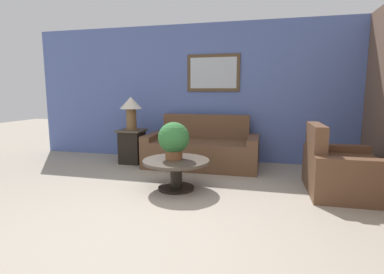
# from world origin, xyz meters

# --- Properties ---
(ground_plane) EXTENTS (20.00, 20.00, 0.00)m
(ground_plane) POSITION_xyz_m (0.00, 0.00, 0.00)
(ground_plane) COLOR gray
(wall_back) EXTENTS (7.36, 0.09, 2.60)m
(wall_back) POSITION_xyz_m (0.00, 3.25, 1.31)
(wall_back) COLOR #5166A8
(wall_back) RESTS_ON ground_plane
(couch_main) EXTENTS (1.98, 0.92, 0.91)m
(couch_main) POSITION_xyz_m (-0.03, 2.66, 0.30)
(couch_main) COLOR brown
(couch_main) RESTS_ON ground_plane
(armchair) EXTENTS (0.90, 1.14, 0.91)m
(armchair) POSITION_xyz_m (2.05, 1.71, 0.29)
(armchair) COLOR brown
(armchair) RESTS_ON ground_plane
(coffee_table) EXTENTS (0.91, 0.91, 0.41)m
(coffee_table) POSITION_xyz_m (-0.10, 1.33, 0.30)
(coffee_table) COLOR black
(coffee_table) RESTS_ON ground_plane
(side_table) EXTENTS (0.46, 0.46, 0.63)m
(side_table) POSITION_xyz_m (-1.36, 2.61, 0.32)
(side_table) COLOR black
(side_table) RESTS_ON ground_plane
(table_lamp) EXTENTS (0.41, 0.41, 0.61)m
(table_lamp) POSITION_xyz_m (-1.36, 2.61, 1.04)
(table_lamp) COLOR brown
(table_lamp) RESTS_ON side_table
(potted_plant_on_table) EXTENTS (0.43, 0.43, 0.51)m
(potted_plant_on_table) POSITION_xyz_m (-0.14, 1.36, 0.69)
(potted_plant_on_table) COLOR brown
(potted_plant_on_table) RESTS_ON coffee_table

